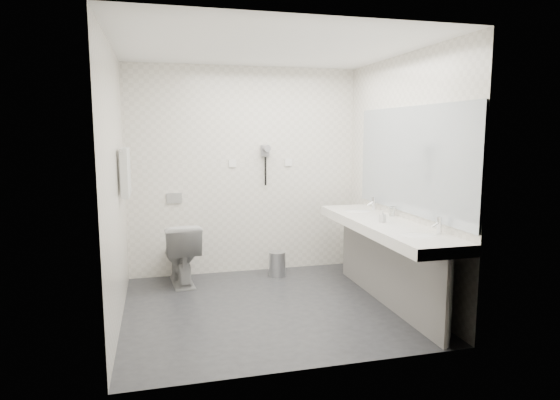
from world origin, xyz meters
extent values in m
plane|color=#2B2C30|center=(0.00, 0.00, 0.00)|extent=(2.80, 2.80, 0.00)
plane|color=white|center=(0.00, 0.00, 2.50)|extent=(2.80, 2.80, 0.00)
plane|color=white|center=(0.00, 1.30, 1.25)|extent=(2.80, 0.00, 2.80)
plane|color=white|center=(0.00, -1.30, 1.25)|extent=(2.80, 0.00, 2.80)
plane|color=white|center=(-1.40, 0.00, 1.25)|extent=(0.00, 2.60, 2.60)
plane|color=white|center=(1.40, 0.00, 1.25)|extent=(0.00, 2.60, 2.60)
cube|color=white|center=(1.12, -0.20, 0.80)|extent=(0.55, 2.20, 0.10)
cube|color=gray|center=(1.15, -0.20, 0.38)|extent=(0.03, 2.15, 0.75)
cylinder|color=silver|center=(1.18, -1.24, 0.38)|extent=(0.06, 0.06, 0.75)
cylinder|color=silver|center=(1.18, 0.84, 0.38)|extent=(0.06, 0.06, 0.75)
cube|color=#B2BCC6|center=(1.39, -0.20, 1.45)|extent=(0.02, 2.20, 1.05)
ellipsoid|color=white|center=(1.12, -0.85, 0.83)|extent=(0.40, 0.31, 0.05)
ellipsoid|color=white|center=(1.12, 0.45, 0.83)|extent=(0.40, 0.31, 0.05)
cylinder|color=silver|center=(1.32, -0.85, 0.92)|extent=(0.04, 0.04, 0.15)
cylinder|color=silver|center=(1.32, 0.45, 0.92)|extent=(0.04, 0.04, 0.15)
imported|color=silver|center=(1.09, -0.24, 0.91)|extent=(0.07, 0.07, 0.12)
cylinder|color=silver|center=(1.34, 0.05, 0.90)|extent=(0.06, 0.06, 0.10)
imported|color=white|center=(-0.80, 0.98, 0.35)|extent=(0.46, 0.73, 0.71)
cube|color=#B2B5BA|center=(-0.85, 1.29, 0.95)|extent=(0.18, 0.02, 0.12)
cylinder|color=#B2B5BA|center=(0.33, 0.98, 0.14)|extent=(0.23, 0.23, 0.28)
cylinder|color=#B2B5BA|center=(0.33, 0.98, 0.29)|extent=(0.20, 0.20, 0.02)
cylinder|color=silver|center=(-1.35, 0.55, 1.55)|extent=(0.02, 0.62, 0.02)
cube|color=silver|center=(-1.34, 0.41, 1.33)|extent=(0.07, 0.24, 0.48)
cube|color=silver|center=(-1.34, 0.69, 1.33)|extent=(0.07, 0.24, 0.48)
cube|color=gray|center=(0.25, 1.27, 1.50)|extent=(0.10, 0.04, 0.14)
cylinder|color=gray|center=(0.25, 1.20, 1.53)|extent=(0.08, 0.14, 0.08)
cylinder|color=black|center=(0.25, 1.26, 1.25)|extent=(0.02, 0.02, 0.35)
cube|color=white|center=(-0.15, 1.29, 1.35)|extent=(0.09, 0.02, 0.09)
cube|color=white|center=(0.55, 1.29, 1.35)|extent=(0.09, 0.02, 0.09)
camera|label=1|loc=(-1.03, -4.45, 1.73)|focal=30.77mm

